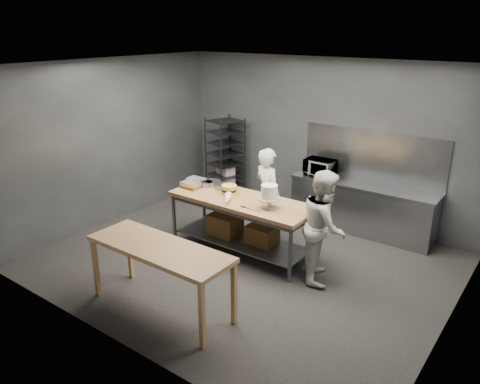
% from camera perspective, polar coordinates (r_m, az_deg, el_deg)
% --- Properties ---
extents(ground, '(6.00, 6.00, 0.00)m').
position_cam_1_polar(ground, '(7.48, 0.52, -8.43)').
color(ground, black).
rests_on(ground, ground).
extents(back_wall, '(6.00, 0.04, 3.00)m').
position_cam_1_polar(back_wall, '(8.98, 10.01, 6.35)').
color(back_wall, '#4C4F54').
rests_on(back_wall, ground).
extents(work_table, '(2.40, 0.90, 0.92)m').
position_cam_1_polar(work_table, '(7.58, 0.15, -3.24)').
color(work_table, brown).
rests_on(work_table, ground).
extents(near_counter, '(2.00, 0.70, 0.90)m').
position_cam_1_polar(near_counter, '(6.04, -9.76, -7.30)').
color(near_counter, olive).
rests_on(near_counter, ground).
extents(back_counter, '(2.60, 0.60, 0.90)m').
position_cam_1_polar(back_counter, '(8.62, 14.55, -1.86)').
color(back_counter, slate).
rests_on(back_counter, ground).
extents(splashback_panel, '(2.60, 0.02, 0.90)m').
position_cam_1_polar(splashback_panel, '(8.62, 15.83, 4.31)').
color(splashback_panel, slate).
rests_on(splashback_panel, back_counter).
extents(speed_rack, '(0.76, 0.80, 1.75)m').
position_cam_1_polar(speed_rack, '(9.86, -1.80, 3.96)').
color(speed_rack, black).
rests_on(speed_rack, ground).
extents(chef_behind, '(0.68, 0.56, 1.61)m').
position_cam_1_polar(chef_behind, '(7.98, 3.37, -0.27)').
color(chef_behind, white).
rests_on(chef_behind, ground).
extents(chef_right, '(0.90, 0.99, 1.65)m').
position_cam_1_polar(chef_right, '(6.79, 10.21, -4.10)').
color(chef_right, beige).
rests_on(chef_right, ground).
extents(microwave, '(0.54, 0.37, 0.30)m').
position_cam_1_polar(microwave, '(8.76, 9.72, 2.98)').
color(microwave, black).
rests_on(microwave, back_counter).
extents(frosted_cake_stand, '(0.34, 0.34, 0.37)m').
position_cam_1_polar(frosted_cake_stand, '(7.00, 3.59, -0.20)').
color(frosted_cake_stand, '#ACA389').
rests_on(frosted_cake_stand, work_table).
extents(layer_cake, '(0.25, 0.25, 0.16)m').
position_cam_1_polar(layer_cake, '(7.60, -1.34, 0.26)').
color(layer_cake, '#E9C94A').
rests_on(layer_cake, work_table).
extents(cake_pans, '(0.73, 0.39, 0.07)m').
position_cam_1_polar(cake_pans, '(8.04, -3.60, 1.01)').
color(cake_pans, gray).
rests_on(cake_pans, work_table).
extents(piping_bag, '(0.30, 0.39, 0.12)m').
position_cam_1_polar(piping_bag, '(7.24, -1.57, -0.90)').
color(piping_bag, white).
rests_on(piping_bag, work_table).
extents(offset_spatula, '(0.36, 0.02, 0.02)m').
position_cam_1_polar(offset_spatula, '(7.04, 0.99, -2.00)').
color(offset_spatula, slate).
rests_on(offset_spatula, work_table).
extents(pastry_clamshells, '(0.37, 0.43, 0.11)m').
position_cam_1_polar(pastry_clamshells, '(8.04, -5.68, 1.10)').
color(pastry_clamshells, '#AB5522').
rests_on(pastry_clamshells, work_table).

